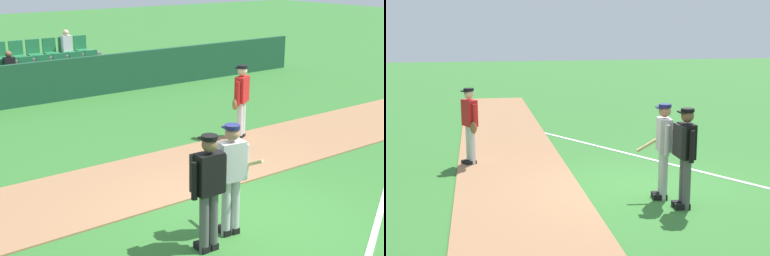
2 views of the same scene
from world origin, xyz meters
TOP-DOWN VIEW (x-y plane):
  - ground_plane at (0.00, 0.00)m, footprint 80.00×80.00m
  - infield_dirt_path at (0.00, 2.40)m, footprint 28.00×2.43m
  - foul_line_chalk at (3.00, -0.50)m, footprint 10.47×6.03m
  - batter_grey_jersey at (-0.52, -0.17)m, footprint 0.65×0.80m
  - umpire_home_plate at (-1.09, -0.35)m, footprint 0.59×0.31m
  - runner_red_jersey at (2.66, 3.30)m, footprint 0.65×0.42m

SIDE VIEW (x-z plane):
  - ground_plane at x=0.00m, z-range 0.00..0.00m
  - foul_line_chalk at x=3.00m, z-range 0.00..0.01m
  - infield_dirt_path at x=0.00m, z-range 0.00..0.03m
  - runner_red_jersey at x=2.66m, z-range 0.08..1.84m
  - batter_grey_jersey at x=-0.52m, z-range 0.09..1.85m
  - umpire_home_plate at x=-1.09m, z-range 0.12..1.88m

